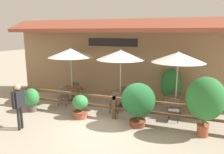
# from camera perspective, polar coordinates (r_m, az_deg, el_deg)

# --- Properties ---
(ground_plane) EXTENTS (60.00, 60.00, 0.00)m
(ground_plane) POSITION_cam_1_polar(r_m,az_deg,el_deg) (8.37, -1.85, -13.39)
(ground_plane) COLOR #9E937F
(building_facade) EXTENTS (14.28, 1.49, 4.23)m
(building_facade) POSITION_cam_1_polar(r_m,az_deg,el_deg) (11.57, 5.66, 4.80)
(building_facade) COLOR #997A56
(building_facade) RESTS_ON ground
(patio_railing) EXTENTS (10.40, 0.14, 0.95)m
(patio_railing) POSITION_cam_1_polar(r_m,az_deg,el_deg) (9.02, 0.61, -6.72)
(patio_railing) COLOR brown
(patio_railing) RESTS_ON ground
(patio_umbrella_near) EXTENTS (2.24, 2.24, 2.76)m
(patio_umbrella_near) POSITION_cam_1_polar(r_m,az_deg,el_deg) (11.18, -10.76, 6.18)
(patio_umbrella_near) COLOR #B7B2A8
(patio_umbrella_near) RESTS_ON ground
(dining_table_near) EXTENTS (0.98, 0.98, 0.73)m
(dining_table_near) POSITION_cam_1_polar(r_m,az_deg,el_deg) (11.53, -10.40, -3.39)
(dining_table_near) COLOR brown
(dining_table_near) RESTS_ON ground
(chair_near_streetside) EXTENTS (0.51, 0.51, 0.87)m
(chair_near_streetside) POSITION_cam_1_polar(r_m,az_deg,el_deg) (11.00, -12.49, -4.69)
(chair_near_streetside) COLOR #514C47
(chair_near_streetside) RESTS_ON ground
(chair_near_wallside) EXTENTS (0.45, 0.45, 0.87)m
(chair_near_wallside) POSITION_cam_1_polar(r_m,az_deg,el_deg) (12.18, -9.05, -2.95)
(chair_near_wallside) COLOR #514C47
(chair_near_wallside) RESTS_ON ground
(patio_umbrella_middle) EXTENTS (2.24, 2.24, 2.76)m
(patio_umbrella_middle) POSITION_cam_1_polar(r_m,az_deg,el_deg) (10.07, 2.27, 5.78)
(patio_umbrella_middle) COLOR #B7B2A8
(patio_umbrella_middle) RESTS_ON ground
(dining_table_middle) EXTENTS (0.98, 0.98, 0.73)m
(dining_table_middle) POSITION_cam_1_polar(r_m,az_deg,el_deg) (10.45, 2.18, -4.78)
(dining_table_middle) COLOR brown
(dining_table_middle) RESTS_ON ground
(chair_middle_streetside) EXTENTS (0.42, 0.42, 0.87)m
(chair_middle_streetside) POSITION_cam_1_polar(r_m,az_deg,el_deg) (9.84, 1.02, -6.38)
(chair_middle_streetside) COLOR #514C47
(chair_middle_streetside) RESTS_ON ground
(chair_middle_wallside) EXTENTS (0.43, 0.43, 0.87)m
(chair_middle_wallside) POSITION_cam_1_polar(r_m,az_deg,el_deg) (11.12, 3.20, -4.25)
(chair_middle_wallside) COLOR #514C47
(chair_middle_wallside) RESTS_ON ground
(patio_umbrella_far) EXTENTS (2.24, 2.24, 2.76)m
(patio_umbrella_far) POSITION_cam_1_polar(r_m,az_deg,el_deg) (9.56, 16.92, 4.96)
(patio_umbrella_far) COLOR #B7B2A8
(patio_umbrella_far) RESTS_ON ground
(dining_table_far) EXTENTS (0.98, 0.98, 0.73)m
(dining_table_far) POSITION_cam_1_polar(r_m,az_deg,el_deg) (9.95, 16.26, -6.11)
(dining_table_far) COLOR brown
(dining_table_far) RESTS_ON ground
(chair_far_streetside) EXTENTS (0.42, 0.42, 0.87)m
(chair_far_streetside) POSITION_cam_1_polar(r_m,az_deg,el_deg) (9.29, 15.89, -7.95)
(chair_far_streetside) COLOR #514C47
(chair_far_streetside) RESTS_ON ground
(chair_far_wallside) EXTENTS (0.48, 0.48, 0.87)m
(chair_far_wallside) POSITION_cam_1_polar(r_m,az_deg,el_deg) (10.68, 16.51, -5.41)
(chair_far_wallside) COLOR #514C47
(chair_far_wallside) RESTS_ON ground
(potted_plant_entrance_palm) EXTENTS (0.67, 0.62, 0.99)m
(potted_plant_entrance_palm) POSITION_cam_1_polar(r_m,az_deg,el_deg) (9.26, -8.27, -7.50)
(potted_plant_entrance_palm) COLOR #9E4C33
(potted_plant_entrance_palm) RESTS_ON ground
(potted_plant_broad_leaf) EXTENTS (1.28, 1.15, 2.10)m
(potted_plant_broad_leaf) POSITION_cam_1_polar(r_m,az_deg,el_deg) (8.00, 23.20, -5.43)
(potted_plant_broad_leaf) COLOR #9E4C33
(potted_plant_broad_leaf) RESTS_ON ground
(potted_plant_small_flowering) EXTENTS (1.28, 1.15, 1.69)m
(potted_plant_small_flowering) POSITION_cam_1_polar(r_m,az_deg,el_deg) (8.29, 6.83, -6.23)
(potted_plant_small_flowering) COLOR brown
(potted_plant_small_flowering) RESTS_ON ground
(potted_plant_corner_fern) EXTENTS (0.70, 0.63, 1.07)m
(potted_plant_corner_fern) POSITION_cam_1_polar(r_m,az_deg,el_deg) (10.51, -20.26, -5.33)
(potted_plant_corner_fern) COLOR #564C47
(potted_plant_corner_fern) RESTS_ON ground
(potted_plant_tall_tropical) EXTENTS (0.99, 0.89, 1.84)m
(potted_plant_tall_tropical) POSITION_cam_1_polar(r_m,az_deg,el_deg) (10.91, 15.15, -2.24)
(potted_plant_tall_tropical) COLOR #B7AD99
(potted_plant_tall_tropical) RESTS_ON ground
(pedestrian) EXTENTS (0.27, 0.60, 1.73)m
(pedestrian) POSITION_cam_1_polar(r_m,az_deg,el_deg) (8.64, -23.25, -5.66)
(pedestrian) COLOR black
(pedestrian) RESTS_ON ground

